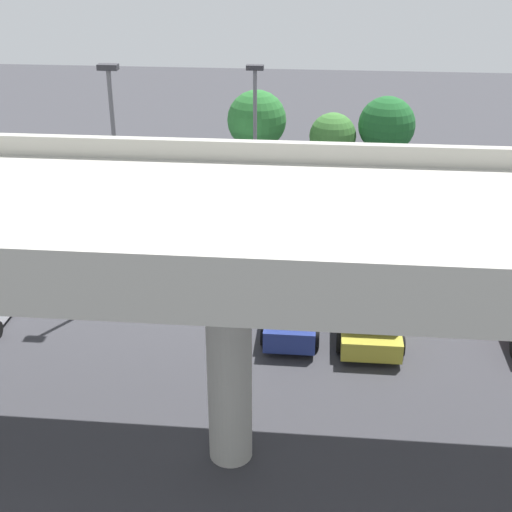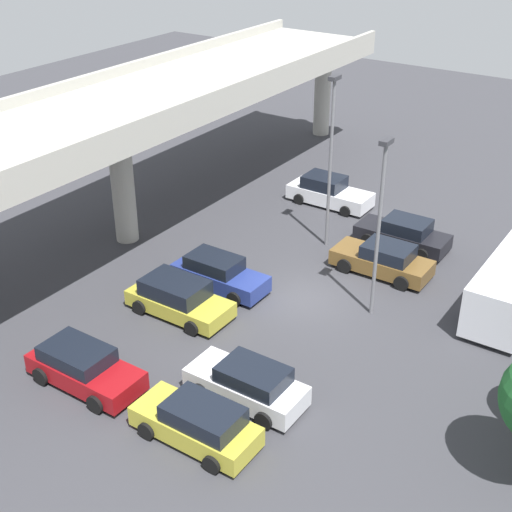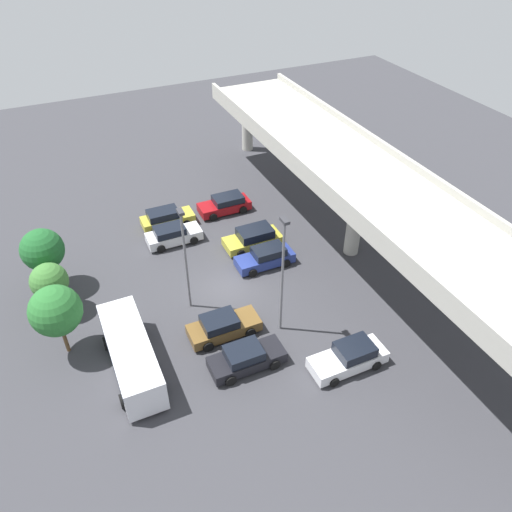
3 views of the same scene
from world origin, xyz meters
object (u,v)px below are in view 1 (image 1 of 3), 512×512
(parked_car_1, at_px, (438,248))
(parked_car_7, at_px, (504,253))
(parked_car_4, at_px, (173,237))
(parked_car_3, at_px, (292,307))
(lamp_post_mid_lot, at_px, (255,144))
(parked_car_2, at_px, (369,313))
(tree_front_right, at_px, (257,120))
(shuttle_bus, at_px, (187,175))
(lamp_post_near_aisle, at_px, (117,167))
(tree_front_centre, at_px, (333,136))
(tree_front_left, at_px, (387,125))
(parked_car_5, at_px, (101,237))

(parked_car_1, relative_size, parked_car_7, 1.00)
(parked_car_4, bearing_deg, parked_car_1, 89.71)
(parked_car_3, bearing_deg, lamp_post_mid_lot, 16.20)
(parked_car_7, bearing_deg, parked_car_3, -57.45)
(parked_car_2, distance_m, tree_front_right, 16.54)
(shuttle_bus, bearing_deg, lamp_post_near_aisle, -93.82)
(parked_car_3, height_order, lamp_post_near_aisle, lamp_post_near_aisle)
(parked_car_1, xyz_separation_m, tree_front_centre, (4.46, -9.70, 1.93))
(lamp_post_near_aisle, bearing_deg, shuttle_bus, -93.82)
(shuttle_bus, height_order, lamp_post_mid_lot, lamp_post_mid_lot)
(parked_car_7, distance_m, tree_front_left, 11.11)
(parked_car_7, relative_size, tree_front_centre, 1.13)
(parked_car_4, xyz_separation_m, tree_front_left, (-9.66, -9.62, 2.63))
(tree_front_left, bearing_deg, tree_front_centre, -0.34)
(tree_front_centre, bearing_deg, tree_front_left, 179.66)
(parked_car_2, height_order, parked_car_3, parked_car_2)
(parked_car_7, relative_size, tree_front_right, 0.88)
(parked_car_4, bearing_deg, parked_car_5, -84.21)
(lamp_post_mid_lot, bearing_deg, parked_car_5, 12.15)
(parked_car_4, distance_m, parked_car_7, 13.95)
(parked_car_3, relative_size, lamp_post_near_aisle, 0.52)
(shuttle_bus, xyz_separation_m, tree_front_centre, (-7.29, -3.57, 1.21))
(lamp_post_near_aisle, bearing_deg, parked_car_4, -106.57)
(parked_car_4, relative_size, lamp_post_mid_lot, 0.60)
(lamp_post_near_aisle, bearing_deg, tree_front_centre, -120.83)
(tree_front_left, bearing_deg, shuttle_bus, 19.37)
(parked_car_7, height_order, tree_front_centre, tree_front_centre)
(parked_car_7, bearing_deg, parked_car_2, -46.00)
(parked_car_5, distance_m, tree_front_left, 16.37)
(parked_car_3, distance_m, lamp_post_near_aisle, 8.12)
(shuttle_bus, xyz_separation_m, tree_front_right, (-3.22, -3.45, 2.03))
(parked_car_2, distance_m, parked_car_4, 10.06)
(parked_car_1, height_order, parked_car_2, parked_car_2)
(shuttle_bus, height_order, tree_front_left, tree_front_left)
(parked_car_7, height_order, tree_front_right, tree_front_right)
(parked_car_1, relative_size, parked_car_5, 0.95)
(parked_car_5, height_order, lamp_post_mid_lot, lamp_post_mid_lot)
(tree_front_left, distance_m, tree_front_right, 6.89)
(parked_car_1, relative_size, shuttle_bus, 0.57)
(lamp_post_mid_lot, relative_size, tree_front_centre, 2.02)
(parked_car_4, relative_size, parked_car_5, 1.00)
(parked_car_2, height_order, lamp_post_near_aisle, lamp_post_near_aisle)
(parked_car_3, xyz_separation_m, tree_front_right, (2.69, -15.22, 2.75))
(parked_car_1, bearing_deg, parked_car_2, -28.41)
(tree_front_centre, bearing_deg, parked_car_1, 114.70)
(parked_car_1, bearing_deg, parked_car_3, -46.02)
(parked_car_2, relative_size, parked_car_7, 1.04)
(parked_car_2, bearing_deg, parked_car_1, -28.41)
(parked_car_3, relative_size, lamp_post_mid_lot, 0.57)
(parked_car_5, bearing_deg, lamp_post_mid_lot, 102.15)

